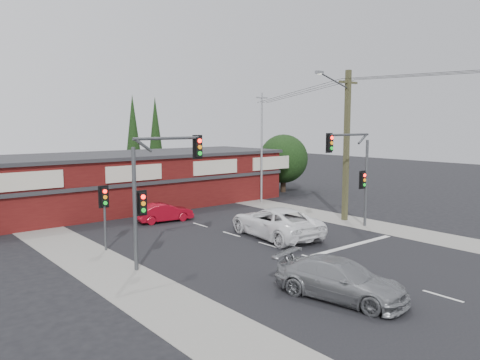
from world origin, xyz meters
TOP-DOWN VIEW (x-y plane):
  - ground at (0.00, 0.00)m, footprint 120.00×120.00m
  - road_strip at (0.00, 5.00)m, footprint 14.00×70.00m
  - verge_left at (-8.50, 5.00)m, footprint 3.00×70.00m
  - verge_right at (8.50, 5.00)m, footprint 3.00×70.00m
  - stop_line at (3.50, -1.50)m, footprint 6.50×0.35m
  - white_suv at (1.56, 2.54)m, footprint 3.65×6.57m
  - silver_suv at (-3.17, -5.94)m, footprint 3.10×5.39m
  - red_sedan at (-1.23, 10.31)m, footprint 3.92×1.80m
  - lane_dashes at (0.00, -0.21)m, footprint 0.12×37.18m
  - shop_building at (-0.99, 16.99)m, footprint 27.30×8.40m
  - tree_cluster at (14.69, 15.44)m, footprint 5.90×5.10m
  - conifer_near at (3.50, 24.00)m, footprint 1.80×1.80m
  - conifer_far at (7.00, 26.00)m, footprint 1.80×1.80m
  - traffic_mast_left at (-6.43, 2.00)m, footprint 3.77×0.27m
  - traffic_mast_right at (6.86, 1.00)m, footprint 3.96×0.27m
  - pedestal_signal at (-7.20, 6.01)m, footprint 0.55×0.27m
  - utility_pole at (8.36, 2.99)m, footprint 4.38×0.59m
  - steel_pole at (9.00, 12.00)m, footprint 1.20×0.16m
  - power_lines at (8.47, -2.47)m, footprint 2.01×29.00m

SIDE VIEW (x-z plane):
  - ground at x=0.00m, z-range 0.00..0.00m
  - road_strip at x=0.00m, z-range 0.00..0.01m
  - verge_left at x=-8.50m, z-range 0.00..0.02m
  - verge_right at x=8.50m, z-range 0.00..0.02m
  - lane_dashes at x=0.00m, z-range 0.01..0.02m
  - stop_line at x=3.50m, z-range 0.01..0.02m
  - red_sedan at x=-1.23m, z-range 0.00..1.25m
  - silver_suv at x=-3.17m, z-range 0.00..1.47m
  - white_suv at x=1.56m, z-range 0.00..1.74m
  - shop_building at x=-0.99m, z-range 0.02..4.25m
  - pedestal_signal at x=-7.20m, z-range 0.72..4.09m
  - tree_cluster at x=14.69m, z-range 0.15..5.65m
  - traffic_mast_left at x=-6.43m, z-range 0.94..6.92m
  - traffic_mast_right at x=6.86m, z-range 0.96..6.93m
  - steel_pole at x=9.00m, z-range 0.20..9.20m
  - utility_pole at x=8.36m, z-range 0.40..10.40m
  - conifer_near at x=3.50m, z-range 0.85..10.10m
  - conifer_far at x=7.00m, z-range 0.85..10.10m
  - power_lines at x=8.47m, z-range 8.43..9.65m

